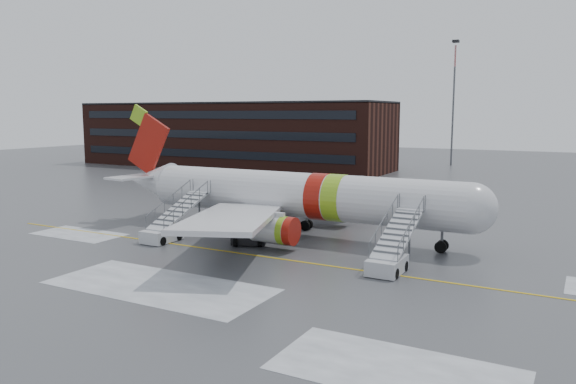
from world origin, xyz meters
The scene contains 7 objects.
ground centered at (0.00, 0.00, 0.00)m, with size 260.00×260.00×0.00m, color #494C4F.
airliner centered at (-5.97, 6.49, 3.42)m, with size 35.03×32.97×11.18m.
airstair_fwd centered at (5.17, -0.05, 1.06)m, with size 2.05×7.70×3.48m.
airstair_aft centered at (-13.77, -0.05, 1.06)m, with size 2.05×7.70×3.48m.
pushback_tug centered at (-7.13, 1.52, 0.68)m, with size 3.03×2.74×1.53m.
terminal_building centered at (-45.00, 54.98, 6.20)m, with size 62.00×16.11×12.30m.
light_mast_far_n centered at (-8.00, 78.00, 13.84)m, with size 1.20×1.20×24.25m.
Camera 1 is at (16.35, -35.01, 10.36)m, focal length 35.00 mm.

